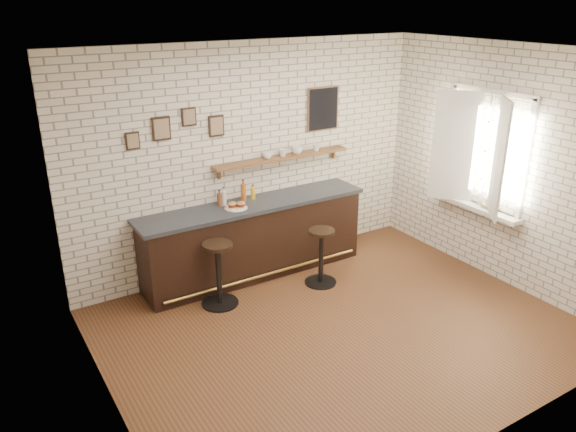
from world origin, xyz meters
The scene contains 21 objects.
ground centered at (0.00, 0.00, 0.00)m, with size 5.00×5.00×0.00m, color brown.
bar_counter centered at (-0.16, 1.70, 0.51)m, with size 3.10×0.65×1.01m.
sandwich_plate centered at (-0.43, 1.65, 1.02)m, with size 0.28×0.28×0.01m, color white.
ciabatta_sandwich centered at (-0.42, 1.65, 1.06)m, with size 0.22×0.15×0.07m.
potato_chips centered at (-0.45, 1.64, 1.02)m, with size 0.25×0.18×0.00m.
bitters_bottle_brown centered at (-0.57, 1.84, 1.10)m, with size 0.07×0.07×0.21m.
bitters_bottle_white centered at (-0.51, 1.84, 1.11)m, with size 0.06×0.06×0.24m.
bitters_bottle_amber centered at (-0.23, 1.84, 1.13)m, with size 0.07×0.07×0.29m.
condiment_bottle_yellow centered at (-0.09, 1.84, 1.09)m, with size 0.06×0.06×0.20m.
bar_stool_left centered at (-0.90, 1.22, 0.43)m, with size 0.45×0.45×0.80m.
bar_stool_right centered at (0.44, 1.01, 0.40)m, with size 0.42×0.42×0.75m.
wall_shelf centered at (0.40, 1.90, 1.48)m, with size 2.00×0.18×0.18m.
shelf_cup_a centered at (0.17, 1.90, 1.55)m, with size 0.11×0.11×0.09m, color white.
shelf_cup_b centered at (0.41, 1.90, 1.55)m, with size 0.11×0.11×0.10m, color white.
shelf_cup_c centered at (0.63, 1.90, 1.55)m, with size 0.14×0.14×0.11m, color white.
shelf_cup_d centered at (0.95, 1.90, 1.55)m, with size 0.10×0.10×0.09m, color white.
back_wall_decor centered at (0.23, 1.98, 2.05)m, with size 2.96×0.02×0.56m.
window_sill centered at (2.40, 0.30, 0.90)m, with size 0.20×1.35×0.06m.
casement_window centered at (2.36, 0.30, 1.65)m, with size 0.40×1.30×1.56m.
book_lower centered at (2.38, 0.12, 0.94)m, with size 0.15×0.20×0.02m, color tan.
book_upper centered at (2.38, 0.13, 0.96)m, with size 0.16×0.22×0.02m, color tan.
Camera 1 is at (-3.34, -4.28, 3.51)m, focal length 35.00 mm.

